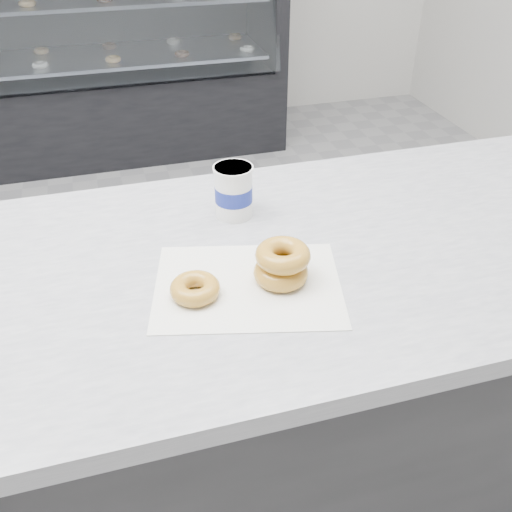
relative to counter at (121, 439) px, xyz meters
The scene contains 7 objects.
ground 0.75m from the counter, 90.00° to the left, with size 5.00×5.00×0.00m, color gray.
counter is the anchor object (origin of this frame).
display_case 2.72m from the counter, 90.00° to the left, with size 2.40×0.74×1.25m.
wax_paper 0.54m from the counter, 16.64° to the right, with size 0.34×0.26×0.00m, color silver.
donut_single 0.51m from the counter, 25.76° to the right, with size 0.09×0.09×0.03m, color gold.
donut_stack 0.60m from the counter, 13.88° to the right, with size 0.13×0.13×0.07m.
coffee_cup 0.62m from the counter, 28.08° to the left, with size 0.11×0.11×0.12m.
Camera 1 is at (0.07, -1.49, 1.54)m, focal length 40.00 mm.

